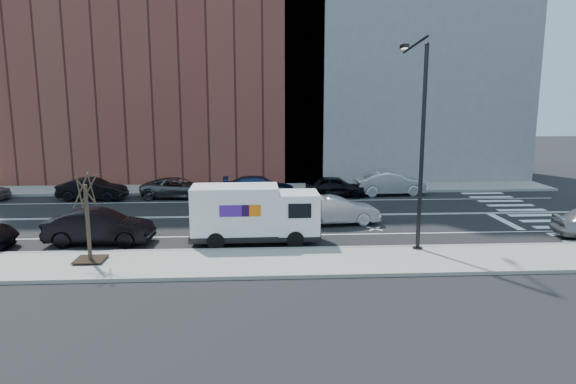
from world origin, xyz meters
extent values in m
plane|color=black|center=(0.00, 0.00, 0.00)|extent=(120.00, 120.00, 0.00)
cube|color=gray|center=(0.00, -8.80, 0.07)|extent=(44.00, 3.60, 0.15)
cube|color=gray|center=(0.00, 8.80, 0.07)|extent=(44.00, 3.60, 0.15)
cube|color=gray|center=(0.00, -7.00, 0.08)|extent=(44.00, 0.25, 0.17)
cube|color=gray|center=(0.00, 7.00, 0.08)|extent=(44.00, 0.25, 0.17)
cube|color=brown|center=(-8.00, 15.60, 11.00)|extent=(26.00, 10.00, 22.00)
cube|color=slate|center=(12.00, 15.60, 13.00)|extent=(20.00, 10.00, 26.00)
cylinder|color=black|center=(7.00, -7.40, 4.50)|extent=(0.18, 0.18, 9.00)
cylinder|color=black|center=(7.00, -7.40, 0.10)|extent=(0.44, 0.44, 0.20)
sphere|color=black|center=(7.00, -7.40, 8.95)|extent=(0.20, 0.20, 0.20)
cylinder|color=black|center=(7.00, -5.70, 9.10)|extent=(0.11, 3.49, 0.48)
cube|color=black|center=(7.00, -4.00, 9.20)|extent=(0.25, 0.80, 0.18)
cube|color=#FFF2CC|center=(7.00, -4.00, 9.10)|extent=(0.18, 0.55, 0.03)
cube|color=black|center=(-7.00, -8.40, 0.23)|extent=(1.20, 1.20, 0.04)
cylinder|color=#382B1E|center=(-7.00, -8.40, 1.75)|extent=(0.16, 0.16, 3.20)
cylinder|color=#382B1E|center=(-6.75, -8.40, 3.15)|extent=(0.06, 0.80, 1.44)
cylinder|color=#382B1E|center=(-6.92, -8.16, 3.15)|extent=(0.81, 0.31, 1.19)
cylinder|color=#382B1E|center=(-7.20, -8.25, 3.15)|extent=(0.58, 0.76, 1.50)
cylinder|color=#382B1E|center=(-7.20, -8.55, 3.15)|extent=(0.47, 0.61, 1.37)
cylinder|color=#382B1E|center=(-6.92, -8.64, 3.15)|extent=(0.72, 0.29, 1.13)
cube|color=black|center=(-0.31, -5.60, 0.43)|extent=(5.90, 2.07, 0.28)
cube|color=white|center=(1.77, -5.57, 1.47)|extent=(1.92, 2.06, 1.90)
cube|color=black|center=(2.74, -5.56, 1.75)|extent=(0.08, 1.75, 0.90)
cube|color=black|center=(1.79, -6.61, 1.75)|extent=(1.04, 0.05, 0.66)
cube|color=black|center=(1.76, -4.54, 1.75)|extent=(1.04, 0.05, 0.66)
cube|color=black|center=(2.70, -5.56, 0.52)|extent=(0.17, 1.90, 0.33)
cube|color=white|center=(-1.17, -5.61, 1.66)|extent=(4.01, 2.14, 2.18)
cube|color=#47198C|center=(-1.15, -6.67, 1.80)|extent=(1.33, 0.04, 0.52)
cube|color=orange|center=(-0.39, -6.66, 1.80)|extent=(0.85, 0.03, 0.52)
cube|color=#47198C|center=(-1.18, -4.55, 1.80)|extent=(1.33, 0.04, 0.52)
cube|color=orange|center=(-0.42, -4.54, 1.80)|extent=(0.85, 0.03, 0.52)
cylinder|color=black|center=(1.60, -6.52, 0.40)|extent=(0.80, 0.28, 0.80)
cylinder|color=black|center=(1.57, -4.63, 0.40)|extent=(0.80, 0.28, 0.80)
cylinder|color=black|center=(-2.01, -6.57, 0.40)|extent=(0.80, 0.28, 0.80)
cylinder|color=black|center=(-2.03, -4.67, 0.40)|extent=(0.80, 0.28, 0.80)
imported|color=black|center=(-11.20, 5.44, 0.74)|extent=(4.60, 1.99, 1.47)
imported|color=#46484D|center=(-5.60, 5.92, 0.68)|extent=(5.08, 2.61, 1.37)
imported|color=navy|center=(0.00, 5.83, 0.72)|extent=(5.03, 2.17, 1.44)
imported|color=black|center=(5.23, 5.71, 0.72)|extent=(4.36, 2.05, 1.44)
imported|color=silver|center=(9.17, 6.09, 0.83)|extent=(5.19, 2.21, 1.67)
imported|color=#AAABAF|center=(4.13, -2.14, 0.76)|extent=(4.75, 2.12, 1.52)
imported|color=black|center=(-7.51, -5.31, 0.81)|extent=(4.98, 1.93, 1.61)
camera|label=1|loc=(-0.04, -29.07, 6.77)|focal=32.00mm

